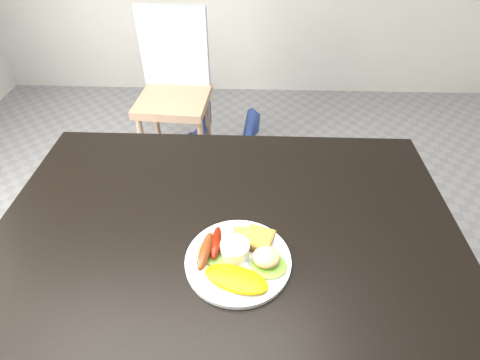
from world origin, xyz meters
The scene contains 15 objects.
room_floor centered at (0.00, 0.00, -0.01)m, with size 4.00×4.50×0.02m, color gray.
dining_table centered at (0.00, 0.00, 0.73)m, with size 1.20×0.80×0.04m, color black.
dining_chair centered at (-0.38, 1.18, 0.45)m, with size 0.38×0.38×0.05m, color tan.
person centered at (-0.28, 0.59, 0.85)m, with size 0.61×0.41×1.70m, color navy.
plate centered at (0.03, -0.13, 0.76)m, with size 0.25×0.25×0.01m, color white.
lettuce_left centered at (-0.02, -0.12, 0.77)m, with size 0.09×0.08×0.01m, color olive.
lettuce_right centered at (0.10, -0.15, 0.77)m, with size 0.09×0.08×0.01m, color #55922F.
omelette centered at (0.03, -0.20, 0.77)m, with size 0.15×0.07×0.02m, color #DCD108.
sausage_a centered at (-0.04, -0.13, 0.78)m, with size 0.03×0.11×0.03m, color brown.
sausage_b centered at (-0.02, -0.11, 0.78)m, with size 0.02×0.10×0.02m, color #610304.
ramekin centered at (0.03, -0.12, 0.78)m, with size 0.07×0.07×0.04m, color white.
toast_a centered at (0.05, -0.08, 0.77)m, with size 0.07×0.07×0.01m, color brown.
toast_b centered at (0.08, -0.09, 0.78)m, with size 0.07×0.07×0.01m, color olive.
potato_salad centered at (0.10, -0.15, 0.79)m, with size 0.06×0.06×0.03m, color beige.
fork centered at (-0.01, -0.15, 0.76)m, with size 0.14×0.01×0.00m, color #ADAFB7.
Camera 1 is at (0.06, -0.68, 1.47)m, focal length 28.00 mm.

